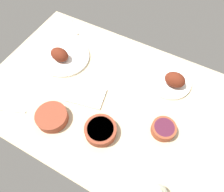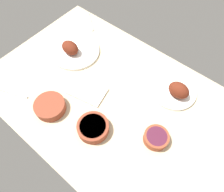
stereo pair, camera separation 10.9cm
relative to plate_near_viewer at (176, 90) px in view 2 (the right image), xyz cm
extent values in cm
cube|color=#C6B28E|center=(24.39, 23.97, -4.90)|extent=(140.00, 90.00, 4.00)
cylinder|color=white|center=(1.18, -0.65, -2.10)|extent=(24.56, 24.56, 1.60)
ellipsoid|color=#602314|center=(-1.50, 0.83, 2.66)|extent=(11.10, 7.97, 8.62)
cylinder|color=white|center=(63.14, 12.84, -2.10)|extent=(29.98, 29.98, 1.60)
ellipsoid|color=#602314|center=(63.87, 15.47, 2.34)|extent=(11.13, 7.99, 7.93)
cylinder|color=brown|center=(19.89, 43.83, -0.36)|extent=(15.46, 15.46, 5.09)
cylinder|color=#9E3314|center=(19.89, 43.83, 1.68)|extent=(12.67, 12.67, 1.00)
cylinder|color=brown|center=(-6.39, 28.70, -0.51)|extent=(11.84, 11.84, 4.79)
cylinder|color=#4C192D|center=(-6.39, 28.70, 1.38)|extent=(9.71, 9.71, 1.00)
cylinder|color=brown|center=(44.74, 49.20, -0.45)|extent=(15.86, 15.86, 4.91)
cylinder|color=white|center=(44.74, 49.20, 1.51)|extent=(13.00, 13.00, 1.00)
cube|color=white|center=(37.35, 29.35, -2.30)|extent=(21.84, 16.66, 1.20)
cube|color=silver|center=(67.81, 56.10, -2.50)|extent=(17.06, 7.17, 0.80)
cube|color=silver|center=(74.60, -13.43, -2.50)|extent=(15.13, 11.71, 0.80)
camera|label=1|loc=(-2.53, 73.73, 92.75)|focal=33.10mm
camera|label=2|loc=(-11.60, 67.62, 92.75)|focal=33.10mm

